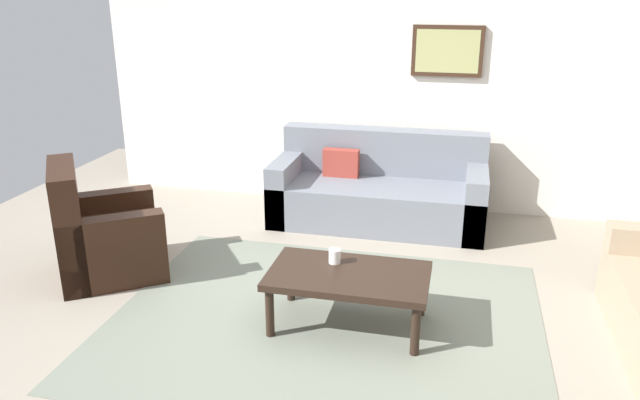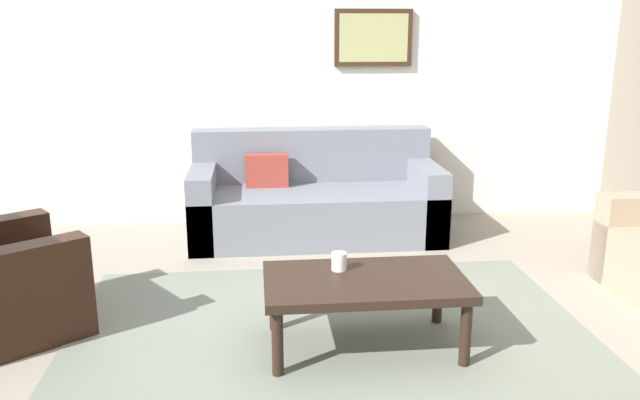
% 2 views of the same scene
% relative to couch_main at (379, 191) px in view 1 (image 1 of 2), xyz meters
% --- Properties ---
extents(ground_plane, '(8.00, 8.00, 0.00)m').
position_rel_couch_main_xyz_m(ground_plane, '(-0.09, -2.09, -0.30)').
color(ground_plane, gray).
extents(rear_partition, '(6.00, 0.12, 2.80)m').
position_rel_couch_main_xyz_m(rear_partition, '(-0.09, 0.51, 1.10)').
color(rear_partition, silver).
rests_on(rear_partition, ground_plane).
extents(area_rug, '(3.04, 2.46, 0.01)m').
position_rel_couch_main_xyz_m(area_rug, '(-0.09, -2.09, -0.29)').
color(area_rug, slate).
rests_on(area_rug, ground_plane).
extents(couch_main, '(2.08, 0.93, 0.88)m').
position_rel_couch_main_xyz_m(couch_main, '(0.00, 0.00, 0.00)').
color(couch_main, slate).
rests_on(couch_main, ground_plane).
extents(armchair_leather, '(1.12, 1.12, 0.95)m').
position_rel_couch_main_xyz_m(armchair_leather, '(-2.04, -1.77, 0.01)').
color(armchair_leather, black).
rests_on(armchair_leather, ground_plane).
extents(coffee_table, '(1.10, 0.64, 0.41)m').
position_rel_couch_main_xyz_m(coffee_table, '(0.08, -2.11, 0.06)').
color(coffee_table, black).
rests_on(coffee_table, ground_plane).
extents(cup, '(0.09, 0.09, 0.10)m').
position_rel_couch_main_xyz_m(cup, '(-0.04, -1.97, 0.16)').
color(cup, white).
rests_on(cup, coffee_table).
extents(framed_artwork, '(0.69, 0.04, 0.49)m').
position_rel_couch_main_xyz_m(framed_artwork, '(0.57, 0.43, 1.35)').
color(framed_artwork, '#382316').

